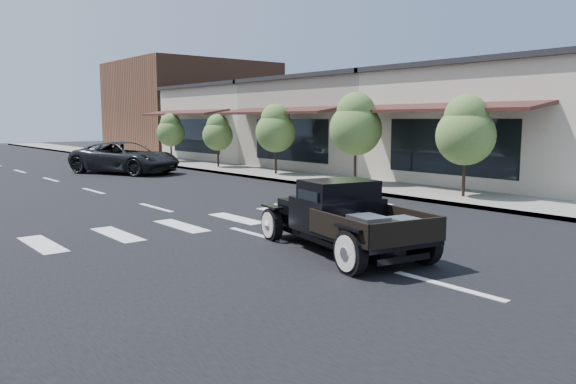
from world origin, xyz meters
TOP-DOWN VIEW (x-y plane):
  - ground at (0.00, 0.00)m, footprint 120.00×120.00m
  - road at (0.00, 15.00)m, footprint 14.00×80.00m
  - road_markings at (0.00, 10.00)m, footprint 12.00×60.00m
  - sidewalk_right at (8.50, 15.00)m, footprint 3.00×80.00m
  - storefront_near at (15.00, 4.00)m, footprint 10.00×9.00m
  - storefront_mid at (15.00, 13.00)m, footprint 10.00×9.00m
  - storefront_far at (15.00, 22.00)m, footprint 10.00×9.00m
  - far_building_right at (15.50, 32.00)m, footprint 11.00×10.00m
  - small_tree_a at (8.30, 2.24)m, footprint 1.85×1.85m
  - small_tree_b at (8.30, 7.01)m, footprint 1.99×1.99m
  - small_tree_c at (8.30, 11.94)m, footprint 1.80×1.80m
  - small_tree_d at (8.30, 16.79)m, footprint 1.57×1.57m
  - small_tree_e at (8.30, 21.93)m, footprint 1.62×1.62m
  - hotrod_pickup at (0.36, -0.35)m, footprint 2.73×4.45m
  - second_car at (3.69, 17.72)m, footprint 4.54×5.96m

SIDE VIEW (x-z plane):
  - ground at x=0.00m, z-range 0.00..0.00m
  - road_markings at x=0.00m, z-range -0.03..0.03m
  - road at x=0.00m, z-range 0.00..0.02m
  - sidewalk_right at x=8.50m, z-range 0.00..0.15m
  - hotrod_pickup at x=0.36m, z-range 0.00..1.44m
  - second_car at x=3.69m, z-range 0.00..1.50m
  - small_tree_d at x=8.30m, z-range 0.15..2.76m
  - small_tree_e at x=8.30m, z-range 0.15..2.84m
  - small_tree_c at x=8.30m, z-range 0.15..3.16m
  - small_tree_a at x=8.30m, z-range 0.15..3.24m
  - small_tree_b at x=8.30m, z-range 0.15..3.47m
  - storefront_near at x=15.00m, z-range 0.00..4.50m
  - storefront_mid at x=15.00m, z-range 0.00..4.50m
  - storefront_far at x=15.00m, z-range 0.00..4.50m
  - far_building_right at x=15.50m, z-range 0.00..7.00m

